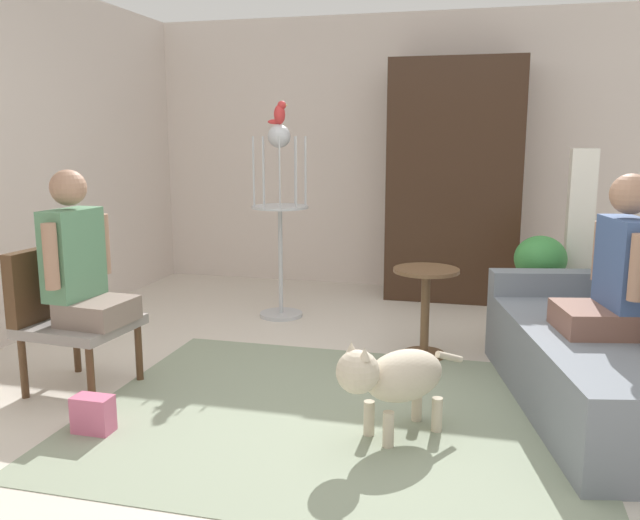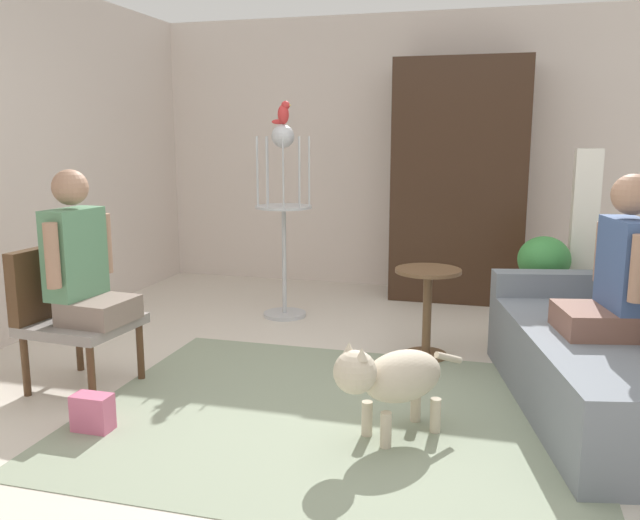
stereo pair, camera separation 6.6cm
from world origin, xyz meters
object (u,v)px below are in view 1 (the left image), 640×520
object	(u,v)px
couch	(613,355)
potted_plant	(539,284)
person_on_armchair	(80,261)
round_end_table	(425,302)
column_lamp	(578,247)
armoire_cabinet	(454,182)
person_on_couch	(616,270)
handbag	(93,414)
parrot	(280,113)
bird_cage_stand	(280,208)
dog	(394,377)
armchair	(64,308)

from	to	relation	value
couch	potted_plant	world-z (taller)	couch
person_on_armchair	round_end_table	xyz separation A→B (m)	(1.91, 1.10, -0.40)
column_lamp	armoire_cabinet	size ratio (longest dim) A/B	0.65
person_on_couch	column_lamp	xyz separation A→B (m)	(-0.02, 1.34, -0.09)
armoire_cabinet	handbag	world-z (taller)	armoire_cabinet
parrot	handbag	bearing A→B (deg)	-96.46
bird_cage_stand	handbag	world-z (taller)	bird_cage_stand
person_on_couch	armoire_cabinet	bearing A→B (deg)	111.80
round_end_table	dog	xyz separation A→B (m)	(-0.04, -1.28, -0.07)
bird_cage_stand	potted_plant	size ratio (longest dim) A/B	1.99
armchair	bird_cage_stand	world-z (taller)	bird_cage_stand
person_on_armchair	parrot	distance (m)	2.15
bird_cage_stand	column_lamp	size ratio (longest dim) A/B	1.13
armoire_cabinet	parrot	bearing A→B (deg)	-142.05
armchair	parrot	world-z (taller)	parrot
parrot	potted_plant	distance (m)	2.39
dog	parrot	size ratio (longest dim) A/B	3.38
bird_cage_stand	person_on_armchair	bearing A→B (deg)	-109.00
dog	bird_cage_stand	size ratio (longest dim) A/B	0.39
person_on_armchair	bird_cage_stand	xyz separation A→B (m)	(0.64, 1.85, 0.13)
couch	round_end_table	xyz separation A→B (m)	(-1.09, 0.63, 0.08)
armoire_cabinet	potted_plant	bearing A→B (deg)	-62.08
person_on_armchair	round_end_table	distance (m)	2.24
column_lamp	potted_plant	bearing A→B (deg)	-145.95
armchair	armoire_cabinet	size ratio (longest dim) A/B	0.39
armoire_cabinet	handbag	distance (m)	3.90
armchair	bird_cage_stand	size ratio (longest dim) A/B	0.53
person_on_couch	armoire_cabinet	world-z (taller)	armoire_cabinet
parrot	armoire_cabinet	world-z (taller)	armoire_cabinet
person_on_couch	person_on_armchair	distance (m)	3.00
round_end_table	column_lamp	size ratio (longest dim) A/B	0.44
potted_plant	column_lamp	xyz separation A→B (m)	(0.27, 0.18, 0.25)
person_on_couch	bird_cage_stand	xyz separation A→B (m)	(-2.33, 1.41, 0.12)
round_end_table	potted_plant	bearing A→B (deg)	32.91
round_end_table	bird_cage_stand	size ratio (longest dim) A/B	0.39
armoire_cabinet	column_lamp	bearing A→B (deg)	-49.35
parrot	couch	bearing A→B (deg)	-30.36
couch	person_on_armchair	bearing A→B (deg)	-171.17
bird_cage_stand	round_end_table	bearing A→B (deg)	-30.56
couch	handbag	bearing A→B (deg)	-159.49
couch	handbag	distance (m)	2.81
couch	bird_cage_stand	bearing A→B (deg)	149.70
column_lamp	person_on_armchair	bearing A→B (deg)	-148.93
column_lamp	bird_cage_stand	bearing A→B (deg)	178.24
person_on_armchair	handbag	distance (m)	0.94
round_end_table	handbag	world-z (taller)	round_end_table
armchair	column_lamp	world-z (taller)	column_lamp
bird_cage_stand	handbag	distance (m)	2.52
bird_cage_stand	parrot	distance (m)	0.76
couch	armoire_cabinet	distance (m)	2.75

